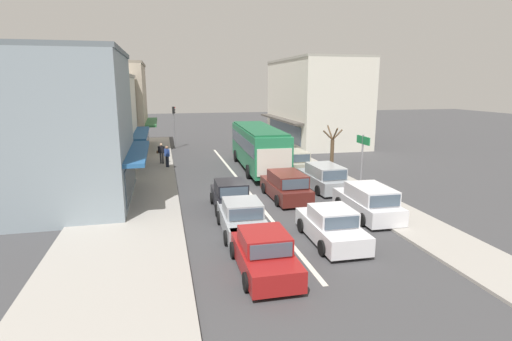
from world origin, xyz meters
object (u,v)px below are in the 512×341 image
object	(u,v)px
sedan_behind_bus_mid	(331,226)
street_tree_right	(332,156)
sedan_queue_far_back	(264,253)
parked_wagon_kerb_third	(293,161)
pedestrian_with_handbag_near	(161,152)
parked_wagon_kerb_front	(368,202)
pedestrian_browsing_midblock	(167,155)
traffic_light_downstreet	(174,120)
city_bus	(258,145)
directional_road_sign	(363,151)
hatchback_behind_bus_near	(230,196)
parked_wagon_kerb_second	(324,178)
wagon_adjacent_lane_lead	(286,186)
sedan_adjacent_lane_trail	(242,218)

from	to	relation	value
sedan_behind_bus_mid	street_tree_right	xyz separation A→B (m)	(4.21, 9.63, 1.11)
sedan_behind_bus_mid	sedan_queue_far_back	distance (m)	3.87
parked_wagon_kerb_third	pedestrian_with_handbag_near	world-z (taller)	pedestrian_with_handbag_near
parked_wagon_kerb_front	pedestrian_browsing_midblock	xyz separation A→B (m)	(-9.41, 13.79, 0.32)
sedan_behind_bus_mid	traffic_light_downstreet	distance (m)	27.16
city_bus	directional_road_sign	distance (m)	9.69
city_bus	sedan_behind_bus_mid	bearing A→B (deg)	-91.66
sedan_behind_bus_mid	pedestrian_with_handbag_near	xyz separation A→B (m)	(-6.76, 17.96, 0.40)
hatchback_behind_bus_near	parked_wagon_kerb_front	bearing A→B (deg)	-22.82
pedestrian_with_handbag_near	traffic_light_downstreet	bearing A→B (deg)	81.11
traffic_light_downstreet	pedestrian_with_handbag_near	size ratio (longest dim) A/B	2.58
sedan_queue_far_back	directional_road_sign	world-z (taller)	directional_road_sign
parked_wagon_kerb_front	hatchback_behind_bus_near	bearing A→B (deg)	157.18
sedan_queue_far_back	parked_wagon_kerb_second	world-z (taller)	parked_wagon_kerb_second
directional_road_sign	street_tree_right	size ratio (longest dim) A/B	0.97
city_bus	parked_wagon_kerb_second	distance (m)	7.34
traffic_light_downstreet	wagon_adjacent_lane_lead	bearing A→B (deg)	-74.71
hatchback_behind_bus_near	pedestrian_browsing_midblock	bearing A→B (deg)	105.24
directional_road_sign	pedestrian_with_handbag_near	size ratio (longest dim) A/B	2.21
parked_wagon_kerb_front	pedestrian_with_handbag_near	distance (m)	18.25
parked_wagon_kerb_third	pedestrian_browsing_midblock	distance (m)	9.59
sedan_queue_far_back	street_tree_right	xyz separation A→B (m)	(7.57, 11.56, 1.11)
city_bus	parked_wagon_kerb_second	size ratio (longest dim) A/B	2.41
pedestrian_with_handbag_near	pedestrian_browsing_midblock	bearing A→B (deg)	-74.76
wagon_adjacent_lane_lead	parked_wagon_kerb_front	xyz separation A→B (m)	(3.01, -3.85, 0.00)
sedan_adjacent_lane_trail	pedestrian_browsing_midblock	world-z (taller)	pedestrian_browsing_midblock
sedan_behind_bus_mid	wagon_adjacent_lane_lead	distance (m)	6.44
sedan_behind_bus_mid	pedestrian_with_handbag_near	distance (m)	19.19
parked_wagon_kerb_third	directional_road_sign	bearing A→B (deg)	-78.03
hatchback_behind_bus_near	sedan_adjacent_lane_trail	distance (m)	3.43
directional_road_sign	sedan_queue_far_back	bearing A→B (deg)	-134.72
wagon_adjacent_lane_lead	traffic_light_downstreet	size ratio (longest dim) A/B	1.08
parked_wagon_kerb_third	pedestrian_browsing_midblock	world-z (taller)	pedestrian_browsing_midblock
parked_wagon_kerb_second	pedestrian_browsing_midblock	xyz separation A→B (m)	(-9.29, 8.46, 0.32)
sedan_queue_far_back	parked_wagon_kerb_front	bearing A→B (deg)	35.09
parked_wagon_kerb_second	traffic_light_downstreet	world-z (taller)	traffic_light_downstreet
sedan_queue_far_back	sedan_behind_bus_mid	bearing A→B (deg)	29.82
parked_wagon_kerb_front	city_bus	bearing A→B (deg)	102.31
directional_road_sign	pedestrian_browsing_midblock	xyz separation A→B (m)	(-10.74, 10.47, -1.61)
sedan_adjacent_lane_trail	directional_road_sign	bearing A→B (deg)	27.62
city_bus	parked_wagon_kerb_third	xyz separation A→B (m)	(2.38, -1.24, -1.14)
sedan_behind_bus_mid	parked_wagon_kerb_second	xyz separation A→B (m)	(2.95, 7.92, 0.08)
pedestrian_with_handbag_near	directional_road_sign	bearing A→B (deg)	-47.15
sedan_adjacent_lane_trail	sedan_queue_far_back	bearing A→B (deg)	-89.81
city_bus	sedan_queue_far_back	world-z (taller)	city_bus
city_bus	parked_wagon_kerb_front	distance (m)	12.46
wagon_adjacent_lane_lead	pedestrian_with_handbag_near	size ratio (longest dim) A/B	2.78
hatchback_behind_bus_near	city_bus	bearing A→B (deg)	68.42
city_bus	parked_wagon_kerb_third	bearing A→B (deg)	-27.61
sedan_behind_bus_mid	traffic_light_downstreet	world-z (taller)	traffic_light_downstreet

